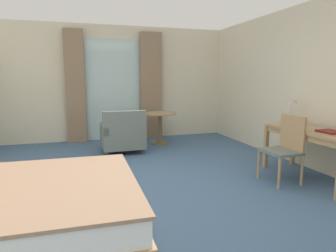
{
  "coord_description": "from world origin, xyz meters",
  "views": [
    {
      "loc": [
        -0.9,
        -3.48,
        1.44
      ],
      "look_at": [
        0.26,
        0.22,
        0.81
      ],
      "focal_mm": 32.07,
      "sensor_mm": 36.0,
      "label": 1
    }
  ],
  "objects_px": {
    "bed": "(4,212)",
    "desk_chair": "(286,145)",
    "armchair_by_window": "(123,136)",
    "round_cafe_table": "(160,121)",
    "writing_desk": "(314,136)",
    "desk_lamp": "(292,104)",
    "closed_book": "(330,132)"
  },
  "relations": [
    {
      "from": "armchair_by_window",
      "to": "round_cafe_table",
      "type": "distance_m",
      "value": 1.06
    },
    {
      "from": "bed",
      "to": "closed_book",
      "type": "height_order",
      "value": "bed"
    },
    {
      "from": "desk_lamp",
      "to": "round_cafe_table",
      "type": "bearing_deg",
      "value": 123.03
    },
    {
      "from": "writing_desk",
      "to": "desk_chair",
      "type": "xyz_separation_m",
      "value": [
        -0.42,
        0.06,
        -0.12
      ]
    },
    {
      "from": "bed",
      "to": "desk_lamp",
      "type": "bearing_deg",
      "value": 15.85
    },
    {
      "from": "armchair_by_window",
      "to": "round_cafe_table",
      "type": "relative_size",
      "value": 1.17
    },
    {
      "from": "bed",
      "to": "desk_chair",
      "type": "height_order",
      "value": "bed"
    },
    {
      "from": "bed",
      "to": "round_cafe_table",
      "type": "relative_size",
      "value": 3.2
    },
    {
      "from": "writing_desk",
      "to": "desk_chair",
      "type": "relative_size",
      "value": 1.57
    },
    {
      "from": "round_cafe_table",
      "to": "writing_desk",
      "type": "bearing_deg",
      "value": -64.21
    },
    {
      "from": "writing_desk",
      "to": "desk_lamp",
      "type": "relative_size",
      "value": 3.29
    },
    {
      "from": "armchair_by_window",
      "to": "desk_lamp",
      "type": "bearing_deg",
      "value": -36.65
    },
    {
      "from": "bed",
      "to": "desk_chair",
      "type": "xyz_separation_m",
      "value": [
        3.4,
        0.57,
        0.26
      ]
    },
    {
      "from": "bed",
      "to": "desk_lamp",
      "type": "xyz_separation_m",
      "value": [
        3.92,
        1.11,
        0.77
      ]
    },
    {
      "from": "bed",
      "to": "armchair_by_window",
      "type": "bearing_deg",
      "value": 62.69
    },
    {
      "from": "bed",
      "to": "writing_desk",
      "type": "bearing_deg",
      "value": 7.6
    },
    {
      "from": "desk_lamp",
      "to": "bed",
      "type": "bearing_deg",
      "value": -164.15
    },
    {
      "from": "desk_lamp",
      "to": "armchair_by_window",
      "type": "distance_m",
      "value": 3.09
    },
    {
      "from": "writing_desk",
      "to": "desk_lamp",
      "type": "height_order",
      "value": "desk_lamp"
    },
    {
      "from": "desk_lamp",
      "to": "round_cafe_table",
      "type": "relative_size",
      "value": 0.62
    },
    {
      "from": "armchair_by_window",
      "to": "round_cafe_table",
      "type": "xyz_separation_m",
      "value": [
        0.9,
        0.53,
        0.18
      ]
    },
    {
      "from": "writing_desk",
      "to": "round_cafe_table",
      "type": "xyz_separation_m",
      "value": [
        -1.41,
        2.93,
        -0.12
      ]
    },
    {
      "from": "writing_desk",
      "to": "closed_book",
      "type": "height_order",
      "value": "closed_book"
    },
    {
      "from": "desk_chair",
      "to": "desk_lamp",
      "type": "xyz_separation_m",
      "value": [
        0.52,
        0.54,
        0.51
      ]
    },
    {
      "from": "desk_lamp",
      "to": "armchair_by_window",
      "type": "xyz_separation_m",
      "value": [
        -2.42,
        1.8,
        -0.7
      ]
    },
    {
      "from": "round_cafe_table",
      "to": "closed_book",
      "type": "bearing_deg",
      "value": -65.99
    },
    {
      "from": "bed",
      "to": "armchair_by_window",
      "type": "distance_m",
      "value": 3.27
    },
    {
      "from": "desk_chair",
      "to": "closed_book",
      "type": "xyz_separation_m",
      "value": [
        0.43,
        -0.32,
        0.22
      ]
    },
    {
      "from": "bed",
      "to": "desk_chair",
      "type": "relative_size",
      "value": 2.47
    },
    {
      "from": "writing_desk",
      "to": "armchair_by_window",
      "type": "distance_m",
      "value": 3.35
    },
    {
      "from": "writing_desk",
      "to": "closed_book",
      "type": "distance_m",
      "value": 0.28
    },
    {
      "from": "bed",
      "to": "writing_desk",
      "type": "distance_m",
      "value": 3.87
    }
  ]
}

